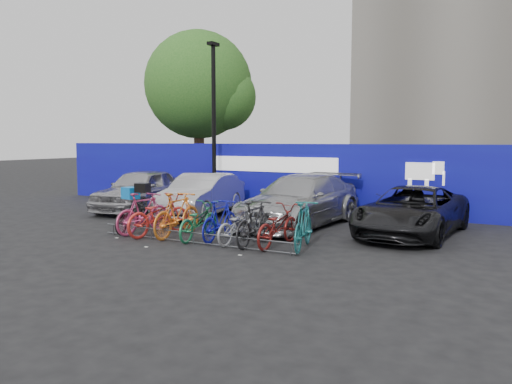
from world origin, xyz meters
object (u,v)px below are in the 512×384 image
Objects in this scene: bike_5 at (220,220)px; bike_6 at (239,225)px; bike_7 at (255,223)px; bike_3 at (177,215)px; bike_2 at (158,215)px; car_0 at (141,190)px; car_2 at (300,200)px; bike_1 at (143,213)px; bike_9 at (303,225)px; car_1 at (202,195)px; bike_8 at (278,226)px; bike_0 at (131,215)px; lamppost at (214,120)px; car_3 at (412,211)px; tree at (203,88)px; bike_rack at (193,238)px; bike_4 at (198,221)px.

bike_5 is 0.59m from bike_6.
bike_3 is at bearing -0.54° from bike_7.
bike_3 is (0.59, 0.04, 0.05)m from bike_2.
car_0 reaches higher than bike_7.
bike_7 is at bearing -80.91° from car_2.
car_0 is 4.58m from bike_1.
bike_9 is at bearing -178.22° from bike_3.
car_0 reaches higher than bike_6.
car_1 is 2.27× the size of bike_8.
bike_6 is (3.48, -0.02, -0.01)m from bike_0.
bike_7 is at bearing -50.28° from car_1.
lamppost is 3.71m from car_0.
bike_9 is (1.68, 0.06, 0.12)m from bike_6.
car_3 reaches higher than bike_7.
bike_5 is at bearing -168.85° from bike_1.
bike_2 is (0.53, -0.01, -0.02)m from bike_1.
tree is 4.10× the size of bike_8.
bike_7 is (3.73, -3.28, -0.16)m from car_1.
car_3 is at bearing -9.63° from car_0.
bike_8 is at bearing -167.80° from bike_6.
bike_2 is 1.22× the size of bike_6.
bike_9 is at bearing -179.21° from bike_8.
bike_8 is (3.96, 0.18, -0.06)m from bike_1.
bike_0 is at bearing -4.98° from bike_1.
lamppost reaches higher than car_2.
bike_6 is at bearing -170.79° from bike_1.
bike_3 is at bearing -144.31° from car_3.
tree is 11.46m from car_2.
bike_9 is (9.38, -9.96, -4.50)m from tree.
car_1 is at bearing -77.24° from bike_1.
bike_5 is at bearing -174.28° from bike_3.
bike_1 is (4.75, -10.11, -4.51)m from tree.
bike_0 reaches higher than bike_6.
bike_rack is at bearing -135.00° from car_3.
car_3 reaches higher than bike_4.
bike_rack is at bearing 62.39° from bike_5.
bike_7 is (6.44, -3.43, -0.20)m from car_0.
bike_7 is (2.89, 0.03, 0.00)m from bike_2.
bike_0 is 1.08m from bike_2.
tree reaches higher than bike_8.
bike_2 is 2.89m from bike_7.
car_1 reaches higher than bike_4.
bike_rack is at bearing 24.34° from bike_8.
bike_9 is at bearing -171.00° from bike_6.
bike_1 is at bearing -56.61° from car_0.
bike_3 is at bearing 164.02° from bike_0.
lamppost reaches higher than bike_1.
car_2 is 2.83× the size of bike_7.
bike_4 is at bearing 8.77° from bike_8.
tree reaches higher than car_1.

